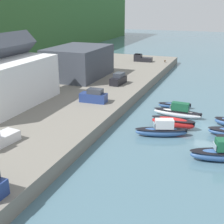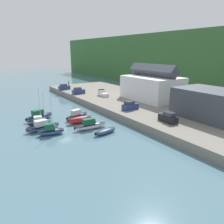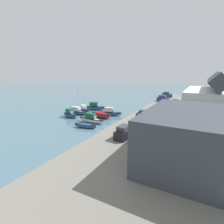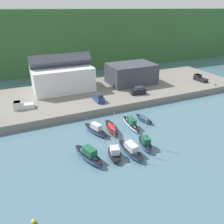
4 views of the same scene
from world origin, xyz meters
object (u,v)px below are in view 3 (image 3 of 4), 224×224
object	(u,v)px
parked_car_1	(163,99)
mooring_buoy_0	(90,102)
moored_boat_7	(70,114)
moored_boat_1	(101,115)
person_on_quay	(183,93)
moored_boat_5	(84,110)
moored_boat_3	(86,126)
moored_boat_0	(110,113)
parked_car_0	(146,116)
moored_boat_2	(91,119)
moored_boat_6	(77,112)
moored_boat_4	(95,107)
parked_car_3	(167,95)
pickup_truck_1	(174,104)
parked_car_2	(125,133)

from	to	relation	value
parked_car_1	mooring_buoy_0	size ratio (longest dim) A/B	7.72
moored_boat_7	mooring_buoy_0	world-z (taller)	moored_boat_7
moored_boat_1	person_on_quay	world-z (taller)	person_on_quay
moored_boat_5	person_on_quay	world-z (taller)	moored_boat_5
moored_boat_3	parked_car_1	xyz separation A→B (m)	(-32.95, 9.69, 2.18)
moored_boat_1	mooring_buoy_0	distance (m)	23.93
moored_boat_0	parked_car_0	world-z (taller)	parked_car_0
moored_boat_2	moored_boat_6	distance (m)	9.78
moored_boat_6	parked_car_0	size ratio (longest dim) A/B	1.84
moored_boat_1	moored_boat_4	world-z (taller)	moored_boat_4
moored_boat_4	parked_car_3	distance (m)	32.52
person_on_quay	moored_boat_3	bearing A→B (deg)	-15.27
parked_car_0	moored_boat_7	bearing A→B (deg)	-88.89
moored_boat_6	pickup_truck_1	world-z (taller)	moored_boat_6
parked_car_1	parked_car_2	xyz separation A→B (m)	(38.30, 2.21, 0.00)
moored_boat_3	moored_boat_5	bearing A→B (deg)	-151.09
moored_boat_5	parked_car_3	distance (m)	36.88
moored_boat_4	pickup_truck_1	distance (m)	25.01
moored_boat_4	moored_boat_7	size ratio (longest dim) A/B	0.96
parked_car_0	person_on_quay	size ratio (longest dim) A/B	2.00
parked_car_1	parked_car_3	world-z (taller)	same
moored_boat_6	mooring_buoy_0	world-z (taller)	moored_boat_6
moored_boat_1	moored_boat_5	world-z (taller)	moored_boat_5
moored_boat_2	moored_boat_3	world-z (taller)	moored_boat_2
moored_boat_3	moored_boat_2	bearing A→B (deg)	-173.00
person_on_quay	parked_car_2	bearing A→B (deg)	-2.32
pickup_truck_1	mooring_buoy_0	xyz separation A→B (m)	(-1.06, -32.31, -2.30)
moored_boat_7	pickup_truck_1	world-z (taller)	moored_boat_7
moored_boat_1	moored_boat_5	distance (m)	8.82
parked_car_1	person_on_quay	bearing A→B (deg)	168.33
moored_boat_1	parked_car_2	world-z (taller)	parked_car_2
parked_car_3	pickup_truck_1	xyz separation A→B (m)	(18.35, 5.93, -0.10)
parked_car_0	pickup_truck_1	size ratio (longest dim) A/B	0.87
moored_boat_1	moored_boat_0	bearing A→B (deg)	169.67
moored_boat_4	parked_car_1	distance (m)	24.68
moored_boat_4	parked_car_2	world-z (taller)	parked_car_2
moored_boat_4	parked_car_0	size ratio (longest dim) A/B	1.77
parked_car_2	moored_boat_1	bearing A→B (deg)	138.47
moored_boat_3	parked_car_3	distance (m)	44.70
moored_boat_3	moored_boat_4	bearing A→B (deg)	-162.70
moored_boat_1	parked_car_2	size ratio (longest dim) A/B	1.43
moored_boat_1	mooring_buoy_0	xyz separation A→B (m)	(-17.67, -16.12, -0.54)
moored_boat_2	parked_car_3	distance (m)	41.01
moored_boat_1	parked_car_3	distance (m)	36.48
moored_boat_3	mooring_buoy_0	size ratio (longest dim) A/B	10.09
moored_boat_5	parked_car_0	size ratio (longest dim) A/B	2.00
moored_boat_0	mooring_buoy_0	xyz separation A→B (m)	(-14.35, -16.94, -0.57)
parked_car_0	pickup_truck_1	world-z (taller)	parked_car_0
moored_boat_4	moored_boat_7	bearing A→B (deg)	-22.51
moored_boat_4	parked_car_3	world-z (taller)	parked_car_3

